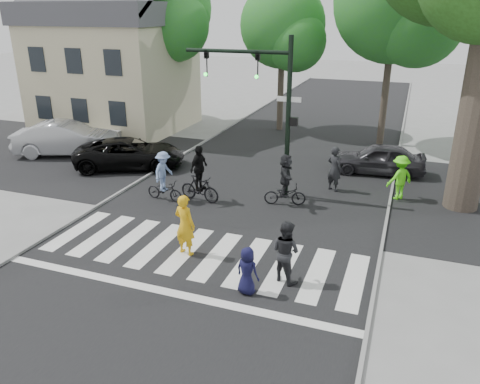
% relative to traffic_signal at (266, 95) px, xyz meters
% --- Properties ---
extents(ground, '(120.00, 120.00, 0.00)m').
position_rel_traffic_signal_xyz_m(ground, '(-0.35, -6.20, -3.90)').
color(ground, gray).
rests_on(ground, ground).
extents(road_stem, '(10.00, 70.00, 0.01)m').
position_rel_traffic_signal_xyz_m(road_stem, '(-0.35, -1.20, -3.90)').
color(road_stem, black).
rests_on(road_stem, ground).
extents(road_cross, '(70.00, 10.00, 0.01)m').
position_rel_traffic_signal_xyz_m(road_cross, '(-0.35, 1.80, -3.89)').
color(road_cross, black).
rests_on(road_cross, ground).
extents(curb_left, '(0.10, 70.00, 0.10)m').
position_rel_traffic_signal_xyz_m(curb_left, '(-5.40, -1.20, -3.85)').
color(curb_left, gray).
rests_on(curb_left, ground).
extents(curb_right, '(0.10, 70.00, 0.10)m').
position_rel_traffic_signal_xyz_m(curb_right, '(4.70, -1.20, -3.85)').
color(curb_right, gray).
rests_on(curb_right, ground).
extents(crosswalk, '(10.00, 3.85, 0.01)m').
position_rel_traffic_signal_xyz_m(crosswalk, '(-0.35, -5.54, -3.89)').
color(crosswalk, silver).
rests_on(crosswalk, ground).
extents(traffic_signal, '(4.45, 0.29, 6.00)m').
position_rel_traffic_signal_xyz_m(traffic_signal, '(0.00, 0.00, 0.00)').
color(traffic_signal, black).
rests_on(traffic_signal, ground).
extents(bg_tree_0, '(5.46, 5.20, 8.97)m').
position_rel_traffic_signal_xyz_m(bg_tree_0, '(-14.09, 9.80, 2.24)').
color(bg_tree_0, brown).
rests_on(bg_tree_0, ground).
extents(bg_tree_1, '(6.09, 5.80, 9.80)m').
position_rel_traffic_signal_xyz_m(bg_tree_1, '(-9.06, 9.28, 2.75)').
color(bg_tree_1, brown).
rests_on(bg_tree_1, ground).
extents(bg_tree_2, '(5.04, 4.80, 8.40)m').
position_rel_traffic_signal_xyz_m(bg_tree_2, '(-2.11, 10.42, 1.88)').
color(bg_tree_2, brown).
rests_on(bg_tree_2, ground).
extents(bg_tree_3, '(6.30, 6.00, 10.20)m').
position_rel_traffic_signal_xyz_m(bg_tree_3, '(3.95, 9.07, 3.04)').
color(bg_tree_3, brown).
rests_on(bg_tree_3, ground).
extents(house, '(8.40, 8.10, 8.82)m').
position_rel_traffic_signal_xyz_m(house, '(-11.85, 7.78, -0.10)').
color(house, beige).
rests_on(house, ground).
extents(pedestrian_woman, '(0.76, 0.59, 1.87)m').
position_rel_traffic_signal_xyz_m(pedestrian_woman, '(-0.78, -5.36, -2.96)').
color(pedestrian_woman, gold).
rests_on(pedestrian_woman, ground).
extents(pedestrian_child, '(0.71, 0.55, 1.29)m').
position_rel_traffic_signal_xyz_m(pedestrian_child, '(1.62, -6.71, -3.26)').
color(pedestrian_child, '#111133').
rests_on(pedestrian_child, ground).
extents(pedestrian_adult, '(1.04, 0.94, 1.73)m').
position_rel_traffic_signal_xyz_m(pedestrian_adult, '(2.37, -5.78, -3.04)').
color(pedestrian_adult, black).
rests_on(pedestrian_adult, ground).
extents(cyclist_left, '(1.56, 1.03, 1.92)m').
position_rel_traffic_signal_xyz_m(cyclist_left, '(-3.40, -1.85, -3.07)').
color(cyclist_left, black).
rests_on(cyclist_left, ground).
extents(cyclist_mid, '(1.71, 1.06, 2.17)m').
position_rel_traffic_signal_xyz_m(cyclist_mid, '(-2.11, -1.46, -3.01)').
color(cyclist_mid, black).
rests_on(cyclist_mid, ground).
extents(cyclist_right, '(1.62, 1.50, 1.95)m').
position_rel_traffic_signal_xyz_m(cyclist_right, '(1.01, -0.69, -3.03)').
color(cyclist_right, black).
rests_on(cyclist_right, ground).
extents(car_suv, '(5.40, 4.09, 1.36)m').
position_rel_traffic_signal_xyz_m(car_suv, '(-6.79, 1.11, -3.22)').
color(car_suv, black).
rests_on(car_suv, ground).
extents(car_silver, '(5.35, 3.51, 1.67)m').
position_rel_traffic_signal_xyz_m(car_silver, '(-10.83, 1.80, -3.07)').
color(car_silver, '#B0B1B5').
rests_on(car_silver, ground).
extents(car_grey, '(4.08, 1.93, 1.35)m').
position_rel_traffic_signal_xyz_m(car_grey, '(3.95, 4.19, -3.23)').
color(car_grey, '#2C2B2F').
rests_on(car_grey, ground).
extents(bystander_hivis, '(1.25, 1.22, 1.72)m').
position_rel_traffic_signal_xyz_m(bystander_hivis, '(4.94, 1.36, -3.04)').
color(bystander_hivis, '#54ED17').
rests_on(bystander_hivis, ground).
extents(bystander_dark, '(0.80, 0.71, 1.83)m').
position_rel_traffic_signal_xyz_m(bystander_dark, '(2.45, 1.39, -2.99)').
color(bystander_dark, black).
rests_on(bystander_dark, ground).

